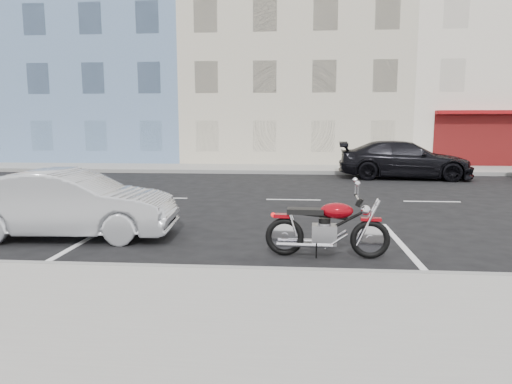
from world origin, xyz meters
TOP-DOWN VIEW (x-y plane):
  - ground at (0.00, 0.00)m, footprint 120.00×120.00m
  - sidewalk_near at (-5.00, -8.70)m, footprint 80.00×3.40m
  - sidewalk_far at (-5.00, 8.70)m, footprint 80.00×3.40m
  - curb_near at (-5.00, -7.00)m, footprint 80.00×0.12m
  - curb_far at (-5.00, 7.00)m, footprint 80.00×0.12m
  - bldg_blue at (-14.00, 16.30)m, footprint 12.00×12.00m
  - bldg_cream at (-2.00, 16.30)m, footprint 12.00×12.00m
  - bldg_corner at (11.00, 16.30)m, footprint 14.00×12.00m
  - motorcycle at (-0.71, -5.88)m, footprint 2.08×0.69m
  - sedan_silver at (-6.39, -4.88)m, footprint 4.15×1.68m
  - car_far at (2.54, 5.76)m, footprint 5.48×2.63m

SIDE VIEW (x-z plane):
  - ground at x=0.00m, z-range 0.00..0.00m
  - sidewalk_near at x=-5.00m, z-range 0.00..0.15m
  - sidewalk_far at x=-5.00m, z-range 0.00..0.15m
  - curb_near at x=-5.00m, z-range 0.00..0.16m
  - curb_far at x=-5.00m, z-range 0.00..0.16m
  - motorcycle at x=-0.71m, z-range -0.05..1.00m
  - sedan_silver at x=-6.39m, z-range 0.00..1.34m
  - car_far at x=2.54m, z-range 0.00..1.54m
  - bldg_cream at x=-2.00m, z-range 0.00..11.50m
  - bldg_corner at x=11.00m, z-range 0.00..12.50m
  - bldg_blue at x=-14.00m, z-range 0.00..13.00m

